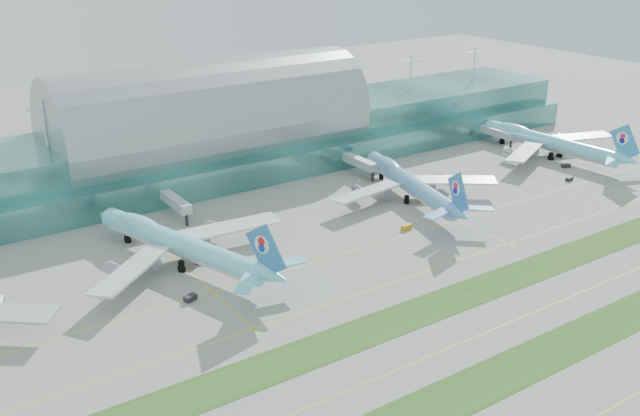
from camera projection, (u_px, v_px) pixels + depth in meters
ground at (443, 308)px, 178.17m from camera, size 700.00×700.00×0.00m
terminal at (212, 136)px, 272.06m from camera, size 340.00×69.10×36.00m
grass_strip_near at (531, 361)px, 156.60m from camera, size 420.00×12.00×0.08m
grass_strip_far at (438, 305)px, 179.69m from camera, size 420.00×12.00×0.08m
taxiline_a at (611, 409)px, 141.21m from camera, size 420.00×0.35×0.01m
taxiline_b at (484, 333)px, 167.39m from camera, size 420.00×0.35×0.01m
taxiline_c at (397, 281)px, 192.02m from camera, size 420.00×0.35×0.01m
taxiline_d at (349, 252)px, 208.95m from camera, size 420.00×0.35×0.01m
airliner_b at (178, 242)px, 199.65m from camera, size 64.10×74.36×20.99m
airliner_c at (409, 182)px, 247.89m from camera, size 61.88×71.35×19.86m
airliner_d at (548, 141)px, 293.88m from camera, size 66.23×75.30×20.72m
gse_c at (190, 298)px, 181.70m from camera, size 3.68×2.86×1.48m
gse_d at (255, 274)px, 194.23m from camera, size 3.45×2.38×1.57m
gse_e at (407, 227)px, 224.47m from camera, size 3.84×2.02×1.55m
gse_f at (465, 206)px, 241.32m from camera, size 3.38×2.33×1.24m
gse_g at (569, 179)px, 267.56m from camera, size 3.68×2.22×1.42m
gse_h at (566, 166)px, 281.85m from camera, size 3.80×2.52×1.42m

